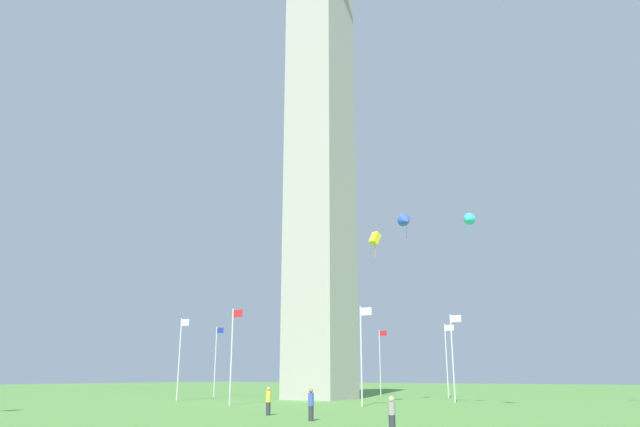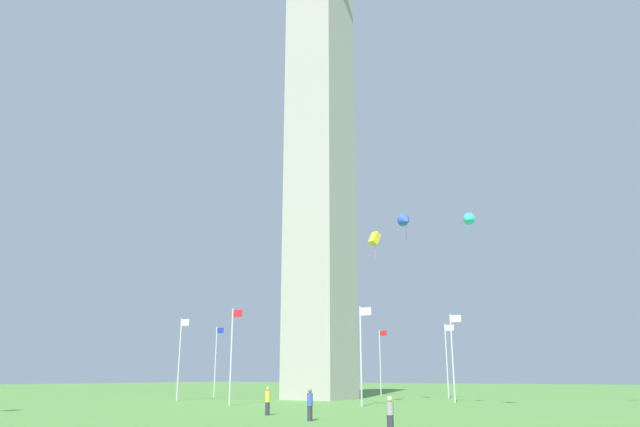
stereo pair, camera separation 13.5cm
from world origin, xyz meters
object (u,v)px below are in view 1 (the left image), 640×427
person_blue_shirt (311,405)px  person_yellow_shirt (268,401)px  flagpole_e (380,359)px  flagpole_se (294,359)px  kite_cyan_delta (468,219)px  kite_yellow_box (375,239)px  kite_blue_delta (406,221)px  obelisk_monument (320,151)px  flagpole_ne (447,357)px  flagpole_s (216,358)px  person_gray_shirt (392,415)px  flagpole_nw (362,351)px  flagpole_sw (180,355)px  flagpole_w (232,351)px  flagpole_n (453,353)px

person_blue_shirt → person_yellow_shirt: bearing=59.9°
flagpole_e → flagpole_se: same height
kite_cyan_delta → kite_yellow_box: size_ratio=0.85×
flagpole_se → kite_blue_delta: 29.30m
person_blue_shirt → obelisk_monument: bearing=28.3°
obelisk_monument → flagpole_ne: bearing=44.8°
flagpole_s → person_blue_shirt: (29.88, -25.87, -3.60)m
flagpole_ne → flagpole_se: same height
flagpole_s → kite_cyan_delta: kite_cyan_delta is taller
flagpole_s → person_gray_shirt: (37.06, -30.63, -3.68)m
flagpole_nw → person_gray_shirt: flagpole_nw is taller
person_yellow_shirt → flagpole_se: bearing=12.7°
flagpole_ne → kite_blue_delta: bearing=-83.5°
kite_yellow_box → flagpole_sw: bearing=-173.7°
flagpole_e → flagpole_w: 29.45m
kite_blue_delta → kite_yellow_box: 5.24m
flagpole_nw → kite_yellow_box: kite_yellow_box is taller
flagpole_s → flagpole_sw: bearing=-67.5°
flagpole_n → kite_blue_delta: size_ratio=3.10×
flagpole_ne → person_blue_shirt: size_ratio=4.66×
flagpole_n → flagpole_sw: (-25.14, -10.41, 0.00)m
flagpole_s → flagpole_sw: 11.27m
person_yellow_shirt → kite_yellow_box: size_ratio=0.72×
person_gray_shirt → flagpole_s: bearing=-10.4°
person_gray_shirt → kite_cyan_delta: 27.37m
flagpole_w → kite_cyan_delta: 23.25m
person_gray_shirt → kite_cyan_delta: size_ratio=0.77×
flagpole_e → flagpole_se: 11.27m
flagpole_nw → obelisk_monument: bearing=135.2°
flagpole_ne → kite_cyan_delta: 22.80m
flagpole_e → person_yellow_shirt: flagpole_e is taller
flagpole_sw → person_blue_shirt: (25.57, -15.46, -3.60)m
flagpole_ne → flagpole_nw: size_ratio=1.00×
flagpole_e → flagpole_sw: (-10.41, -25.14, 0.00)m
flagpole_se → person_gray_shirt: flagpole_se is taller
person_yellow_shirt → flagpole_sw: bearing=39.3°
flagpole_se → obelisk_monument: bearing=-45.2°
flagpole_s → person_gray_shirt: flagpole_s is taller
flagpole_n → kite_yellow_box: bearing=-116.1°
kite_yellow_box → flagpole_s: bearing=162.4°
flagpole_sw → flagpole_nw: (20.83, -0.00, 0.00)m
person_gray_shirt → kite_blue_delta: 33.14m
flagpole_e → flagpole_sw: size_ratio=1.00×
flagpole_ne → kite_yellow_box: (0.36, -18.49, 10.06)m
kite_blue_delta → kite_yellow_box: size_ratio=1.08×
flagpole_sw → flagpole_w: 11.27m
flagpole_ne → flagpole_e: same height
flagpole_n → flagpole_s: same height
flagpole_n → kite_cyan_delta: (4.60, -7.59, 10.79)m
flagpole_n → person_yellow_shirt: size_ratio=4.65×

